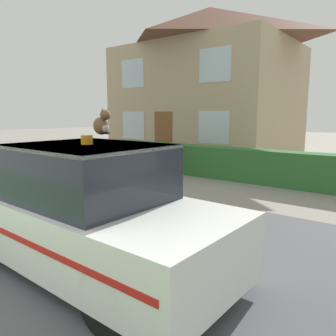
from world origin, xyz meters
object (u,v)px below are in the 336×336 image
Objects in this scene: cat at (102,124)px; wheelie_bin at (156,163)px; police_car at (85,212)px; house_left at (208,81)px.

cat is 6.08m from wheelie_bin.
police_car is 4.12× the size of wheelie_bin.
cat is at bearing -60.90° from wheelie_bin.
cat reaches higher than police_car.
cat reaches higher than wheelie_bin.
house_left is 8.31× the size of wheelie_bin.
house_left reaches higher than wheelie_bin.
house_left is at bearing 104.72° from wheelie_bin.
house_left is (-5.54, 12.16, 2.91)m from police_car.
cat is (0.20, 0.16, 1.11)m from police_car.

